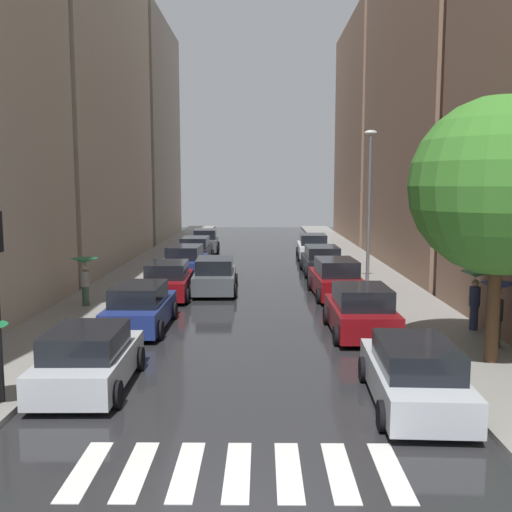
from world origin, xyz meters
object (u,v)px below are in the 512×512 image
Objects in this scene: parked_car_right_fourth at (322,261)px; pedestrian_far_side at (475,288)px; pedestrian_near_tree at (497,300)px; parked_car_right_nearest at (414,375)px; parked_car_left_third at (168,281)px; lamp_post_right at (369,198)px; street_tree_right at (499,186)px; parked_car_left_sixth at (205,241)px; parked_car_left_nearest at (88,360)px; car_midroad at (215,276)px; parked_car_right_third at (336,279)px; parked_car_left_second at (140,308)px; parked_car_right_second at (361,312)px; parked_car_right_fifth at (313,247)px; pedestrian_by_kerb at (85,271)px; parked_car_left_fifth at (195,250)px; parked_car_left_fourth at (185,262)px.

parked_car_right_fourth is 2.40× the size of pedestrian_far_side.
parked_car_right_nearest is at bearing -8.63° from pedestrian_near_tree.
lamp_post_right reaches higher than parked_car_left_third.
pedestrian_far_side is at bearing 77.26° from street_tree_right.
parked_car_right_fourth is (7.52, -10.56, -0.04)m from parked_car_left_sixth.
parked_car_left_sixth is 26.14m from pedestrian_far_side.
parked_car_left_nearest is 13.08m from car_midroad.
parked_car_right_third is (7.47, -17.07, 0.01)m from parked_car_left_sixth.
parked_car_left_second is 2.25× the size of pedestrian_far_side.
parked_car_left_third is at bearing 49.12° from parked_car_right_second.
parked_car_right_fifth is at bearing -18.03° from parked_car_left_nearest.
pedestrian_by_kerb is (-10.56, -16.02, 0.79)m from parked_car_right_fifth.
parked_car_left_sixth is at bearing -1.14° from parked_car_left_fifth.
parked_car_left_fourth reaches higher than parked_car_left_sixth.
parked_car_left_third is 1.05× the size of parked_car_left_sixth.
parked_car_left_second is 1.07× the size of parked_car_right_second.
parked_car_right_fifth is 2.27× the size of pedestrian_far_side.
parked_car_left_third is 10.26m from lamp_post_right.
parked_car_left_third is at bearing -0.05° from parked_car_left_second.
pedestrian_by_kerb reaches higher than car_midroad.
parked_car_left_second is 0.95× the size of parked_car_left_fourth.
parked_car_right_fourth is 7.76m from car_midroad.
street_tree_right is 12.22m from lamp_post_right.
parked_car_left_fourth is 9.39m from parked_car_right_third.
parked_car_left_fifth is 0.98× the size of parked_car_right_fourth.
parked_car_left_nearest is 11.59m from street_tree_right.
parked_car_left_third is 0.60× the size of lamp_post_right.
parked_car_left_fifth is 1.04× the size of car_midroad.
street_tree_right is (2.88, 2.86, 4.25)m from parked_car_right_nearest.
parked_car_right_fourth is at bearing -147.01° from parked_car_left_sixth.
parked_car_left_fourth is 1.12× the size of parked_car_right_second.
parked_car_left_third is at bearing 33.63° from parked_car_right_nearest.
parked_car_left_second is at bearing 177.38° from parked_car_left_sixth.
parked_car_right_third reaches higher than parked_car_left_third.
street_tree_right is at bearing -171.56° from parked_car_right_fifth.
parked_car_left_third is 13.99m from pedestrian_near_tree.
parked_car_right_second reaches higher than parked_car_right_fourth.
pedestrian_far_side is at bearing -130.43° from car_midroad.
pedestrian_near_tree is (3.79, -8.45, 0.76)m from parked_car_right_third.
car_midroad reaches higher than parked_car_left_nearest.
parked_car_right_third is at bearing -146.61° from parked_car_left_fifth.
pedestrian_far_side is at bearing -150.67° from pedestrian_near_tree.
pedestrian_by_kerb is (-2.94, -19.79, 0.78)m from parked_car_left_sixth.
parked_car_left_second is at bearing 177.90° from parked_car_left_third.
parked_car_right_fourth is at bearing -135.19° from pedestrian_near_tree.
parked_car_right_nearest is 15.53m from lamp_post_right.
parked_car_left_nearest is 0.89× the size of parked_car_right_nearest.
parked_car_right_third is at bearing -179.27° from parked_car_right_fifth.
street_tree_right reaches higher than parked_car_right_fifth.
street_tree_right is at bearing -13.24° from pedestrian_by_kerb.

